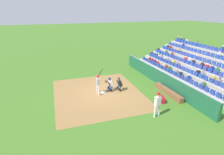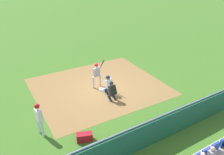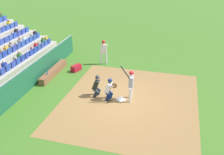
# 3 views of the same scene
# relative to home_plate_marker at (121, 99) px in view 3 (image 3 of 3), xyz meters

# --- Properties ---
(ground_plane) EXTENTS (160.00, 160.00, 0.00)m
(ground_plane) POSITION_rel_home_plate_marker_xyz_m (0.00, 0.00, -0.02)
(ground_plane) COLOR #3C6A21
(infield_dirt_patch) EXTENTS (8.62, 7.50, 0.01)m
(infield_dirt_patch) POSITION_rel_home_plate_marker_xyz_m (0.00, 0.50, -0.01)
(infield_dirt_patch) COLOR olive
(infield_dirt_patch) RESTS_ON ground_plane
(home_plate_marker) EXTENTS (0.62, 0.62, 0.02)m
(home_plate_marker) POSITION_rel_home_plate_marker_xyz_m (0.00, 0.00, 0.00)
(home_plate_marker) COLOR white
(home_plate_marker) RESTS_ON infield_dirt_patch
(batter_at_plate) EXTENTS (0.64, 0.68, 2.12)m
(batter_at_plate) POSITION_rel_home_plate_marker_xyz_m (-0.11, 0.51, 1.07)
(batter_at_plate) COLOR silver
(batter_at_plate) RESTS_ON ground_plane
(catcher_crouching) EXTENTS (0.49, 0.74, 1.30)m
(catcher_crouching) POSITION_rel_home_plate_marker_xyz_m (0.12, -0.62, 0.71)
(catcher_crouching) COLOR #0F214F
(catcher_crouching) RESTS_ON ground_plane
(home_plate_umpire) EXTENTS (0.50, 0.49, 1.30)m
(home_plate_umpire) POSITION_rel_home_plate_marker_xyz_m (-0.10, -1.41, 0.69)
(home_plate_umpire) COLOR #1E262F
(home_plate_umpire) RESTS_ON ground_plane
(dugout_wall) EXTENTS (13.44, 0.24, 1.41)m
(dugout_wall) POSITION_rel_home_plate_marker_xyz_m (0.00, -5.60, 0.66)
(dugout_wall) COLOR #1C573A
(dugout_wall) RESTS_ON ground_plane
(dugout_bench) EXTENTS (3.45, 0.40, 0.44)m
(dugout_bench) POSITION_rel_home_plate_marker_xyz_m (-2.16, -5.05, 0.20)
(dugout_bench) COLOR brown
(dugout_bench) RESTS_ON ground_plane
(water_bottle_on_bench) EXTENTS (0.07, 0.07, 0.21)m
(water_bottle_on_bench) POSITION_rel_home_plate_marker_xyz_m (-1.24, -5.00, 0.53)
(water_bottle_on_bench) COLOR blue
(water_bottle_on_bench) RESTS_ON dugout_bench
(equipment_duffel_bag) EXTENTS (0.84, 0.60, 0.41)m
(equipment_duffel_bag) POSITION_rel_home_plate_marker_xyz_m (-3.12, -3.80, 0.19)
(equipment_duffel_bag) COLOR maroon
(equipment_duffel_bag) RESTS_ON ground_plane
(on_deck_batter) EXTENTS (0.30, 0.56, 1.80)m
(on_deck_batter) POSITION_rel_home_plate_marker_xyz_m (-4.75, -2.27, 1.09)
(on_deck_batter) COLOR silver
(on_deck_batter) RESTS_ON ground_plane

